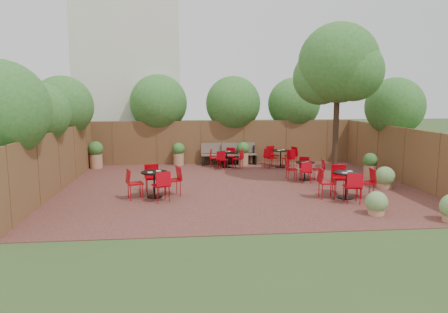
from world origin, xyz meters
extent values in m
plane|color=#354F23|center=(0.00, 0.00, 0.00)|extent=(80.00, 80.00, 0.00)
cube|color=#3E1C19|center=(0.00, 0.00, 0.01)|extent=(12.00, 10.00, 0.02)
cube|color=brown|center=(0.00, 5.00, 1.00)|extent=(12.00, 0.08, 2.00)
cube|color=brown|center=(-6.00, 0.00, 1.00)|extent=(0.08, 10.00, 2.00)
cube|color=brown|center=(6.00, 0.00, 1.00)|extent=(0.08, 10.00, 2.00)
cube|color=silver|center=(-4.50, 8.00, 4.00)|extent=(5.00, 4.00, 8.00)
sphere|color=#2D6621|center=(-6.60, 3.00, 2.72)|extent=(2.40, 2.40, 2.40)
sphere|color=#2D6621|center=(-6.50, 0.00, 2.59)|extent=(1.97, 1.97, 1.97)
sphere|color=#2D6621|center=(-3.00, 5.70, 2.80)|extent=(2.66, 2.66, 2.66)
sphere|color=#2D6621|center=(0.50, 5.60, 2.77)|extent=(2.57, 2.57, 2.57)
sphere|color=#2D6621|center=(3.50, 5.80, 2.75)|extent=(2.51, 2.51, 2.51)
sphere|color=#2D6621|center=(6.60, 2.00, 2.70)|extent=(2.34, 2.34, 2.34)
cylinder|color=black|center=(3.54, 0.33, 2.26)|extent=(0.25, 0.25, 4.48)
sphere|color=#2D6621|center=(3.54, 0.33, 4.27)|extent=(2.79, 2.79, 2.79)
sphere|color=#2D6621|center=(3.04, 0.73, 3.78)|extent=(1.95, 1.95, 1.95)
sphere|color=#2D6621|center=(3.94, -0.07, 3.96)|extent=(2.04, 2.04, 2.04)
cube|color=brown|center=(-0.28, 4.55, 0.48)|extent=(1.62, 0.54, 0.05)
cube|color=brown|center=(-0.28, 4.76, 0.77)|extent=(1.60, 0.18, 0.48)
cube|color=black|center=(-1.00, 4.55, 0.23)|extent=(0.08, 0.48, 0.43)
cube|color=black|center=(0.45, 4.55, 0.23)|extent=(0.08, 0.48, 0.43)
cube|color=brown|center=(0.65, 4.55, 0.48)|extent=(1.64, 0.68, 0.05)
cube|color=brown|center=(0.65, 4.76, 0.76)|extent=(1.59, 0.33, 0.48)
cube|color=black|center=(-0.07, 4.55, 0.23)|extent=(0.13, 0.48, 0.42)
cube|color=black|center=(1.37, 4.55, 0.23)|extent=(0.13, 0.48, 0.42)
cylinder|color=black|center=(2.60, 0.82, 0.03)|extent=(0.40, 0.40, 0.03)
cylinder|color=black|center=(2.60, 0.82, 0.36)|extent=(0.05, 0.05, 0.64)
cylinder|color=black|center=(2.60, 0.82, 0.69)|extent=(0.69, 0.69, 0.03)
cube|color=white|center=(2.71, 0.89, 0.71)|extent=(0.14, 0.10, 0.01)
cube|color=white|center=(2.51, 0.71, 0.71)|extent=(0.14, 0.10, 0.01)
cylinder|color=black|center=(3.05, -1.99, 0.04)|extent=(0.48, 0.48, 0.03)
cylinder|color=black|center=(3.05, -1.99, 0.42)|extent=(0.05, 0.05, 0.76)
cylinder|color=black|center=(3.05, -1.99, 0.81)|extent=(0.83, 0.83, 0.03)
cube|color=white|center=(3.18, -1.90, 0.84)|extent=(0.16, 0.12, 0.02)
cube|color=white|center=(2.94, -2.12, 0.84)|extent=(0.16, 0.12, 0.02)
cylinder|color=black|center=(0.00, 3.80, 0.03)|extent=(0.41, 0.41, 0.03)
cylinder|color=black|center=(0.00, 3.80, 0.37)|extent=(0.05, 0.05, 0.66)
cylinder|color=black|center=(0.00, 3.80, 0.71)|extent=(0.71, 0.71, 0.03)
cube|color=white|center=(0.11, 3.88, 0.73)|extent=(0.16, 0.13, 0.01)
cube|color=white|center=(-0.10, 3.69, 0.73)|extent=(0.16, 0.13, 0.01)
cylinder|color=black|center=(2.38, 3.70, 0.04)|extent=(0.44, 0.44, 0.03)
cylinder|color=black|center=(2.38, 3.70, 0.39)|extent=(0.05, 0.05, 0.70)
cylinder|color=black|center=(2.38, 3.70, 0.76)|extent=(0.77, 0.77, 0.03)
cube|color=white|center=(2.50, 3.78, 0.78)|extent=(0.17, 0.15, 0.02)
cube|color=white|center=(2.28, 3.58, 0.78)|extent=(0.17, 0.15, 0.02)
cylinder|color=black|center=(-2.80, -1.26, 0.04)|extent=(0.47, 0.47, 0.03)
cylinder|color=black|center=(-2.80, -1.26, 0.42)|extent=(0.05, 0.05, 0.75)
cylinder|color=black|center=(-2.80, -1.26, 0.81)|extent=(0.82, 0.82, 0.03)
cube|color=white|center=(-2.67, -1.17, 0.83)|extent=(0.17, 0.15, 0.02)
cube|color=white|center=(-2.91, -1.39, 0.83)|extent=(0.17, 0.15, 0.02)
cylinder|color=#AB7655|center=(-2.09, 4.68, 0.29)|extent=(0.46, 0.46, 0.53)
sphere|color=#2D6621|center=(-2.09, 4.68, 0.76)|extent=(0.56, 0.56, 0.56)
cylinder|color=#AB7655|center=(0.83, 4.47, 0.29)|extent=(0.47, 0.47, 0.54)
sphere|color=#2D6621|center=(0.83, 4.47, 0.78)|extent=(0.57, 0.57, 0.57)
cylinder|color=#AB7655|center=(-5.65, 4.22, 0.33)|extent=(0.53, 0.53, 0.61)
sphere|color=#2D6621|center=(-5.65, 4.22, 0.87)|extent=(0.64, 0.64, 0.64)
cylinder|color=#AB7655|center=(5.13, 0.82, 0.28)|extent=(0.45, 0.45, 0.51)
sphere|color=#2D6621|center=(5.13, 0.82, 0.73)|extent=(0.53, 0.53, 0.53)
cylinder|color=#AB7655|center=(3.16, -3.77, 0.12)|extent=(0.42, 0.42, 0.19)
sphere|color=#618D49|center=(3.16, -3.77, 0.36)|extent=(0.58, 0.58, 0.58)
cylinder|color=#AB7655|center=(4.92, -0.75, 0.13)|extent=(0.50, 0.50, 0.23)
sphere|color=#618D49|center=(4.92, -0.75, 0.42)|extent=(0.68, 0.68, 0.68)
camera|label=1|loc=(-1.93, -13.90, 3.14)|focal=33.08mm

